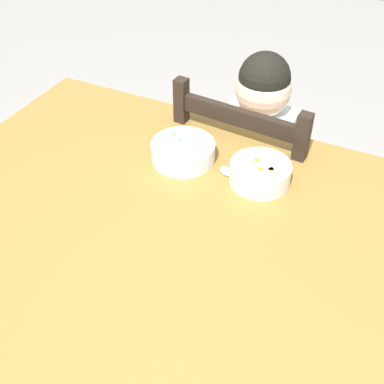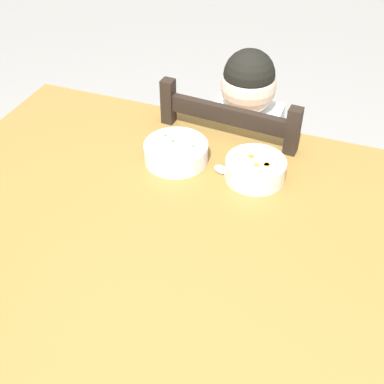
# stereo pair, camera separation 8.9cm
# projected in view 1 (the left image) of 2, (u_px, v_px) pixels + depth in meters

# --- Properties ---
(dining_table) EXTENTS (1.38, 0.98, 0.74)m
(dining_table) POSITION_uv_depth(u_px,v_px,m) (178.00, 253.00, 1.24)
(dining_table) COLOR olive
(dining_table) RESTS_ON ground
(dining_chair) EXTENTS (0.45, 0.45, 0.88)m
(dining_chair) POSITION_uv_depth(u_px,v_px,m) (250.00, 192.00, 1.75)
(dining_chair) COLOR black
(dining_chair) RESTS_ON ground
(child_figure) EXTENTS (0.32, 0.31, 0.95)m
(child_figure) POSITION_uv_depth(u_px,v_px,m) (255.00, 150.00, 1.62)
(child_figure) COLOR silver
(child_figure) RESTS_ON ground
(bowl_of_peas) EXTENTS (0.17, 0.17, 0.05)m
(bowl_of_peas) POSITION_uv_depth(u_px,v_px,m) (183.00, 151.00, 1.36)
(bowl_of_peas) COLOR white
(bowl_of_peas) RESTS_ON dining_table
(bowl_of_carrots) EXTENTS (0.16, 0.16, 0.06)m
(bowl_of_carrots) POSITION_uv_depth(u_px,v_px,m) (260.00, 173.00, 1.29)
(bowl_of_carrots) COLOR white
(bowl_of_carrots) RESTS_ON dining_table
(spoon) EXTENTS (0.13, 0.09, 0.01)m
(spoon) POSITION_uv_depth(u_px,v_px,m) (231.00, 175.00, 1.32)
(spoon) COLOR silver
(spoon) RESTS_ON dining_table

